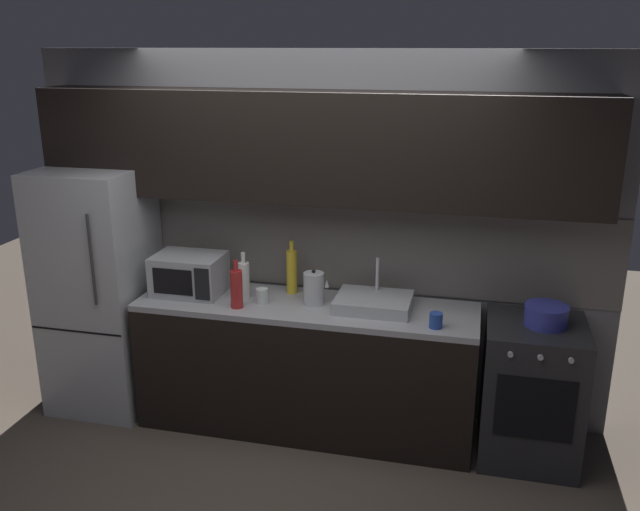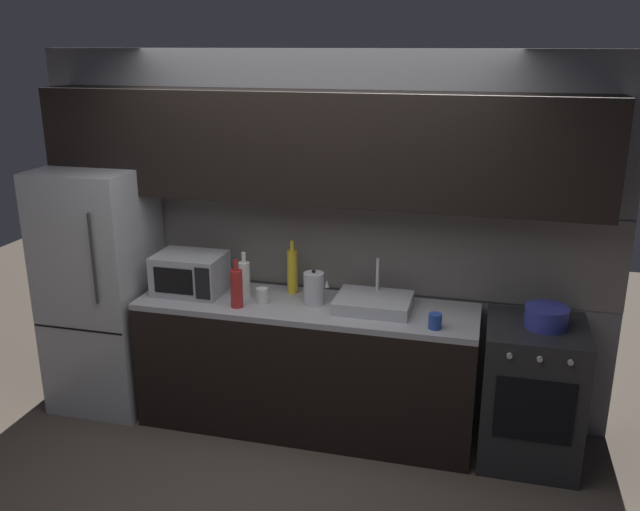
{
  "view_description": "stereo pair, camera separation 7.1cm",
  "coord_description": "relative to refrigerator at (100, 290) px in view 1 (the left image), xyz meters",
  "views": [
    {
      "loc": [
        1.05,
        -3.08,
        2.53
      ],
      "look_at": [
        0.1,
        0.9,
        1.24
      ],
      "focal_mm": 37.88,
      "sensor_mm": 36.0,
      "label": 1
    },
    {
      "loc": [
        1.12,
        -3.06,
        2.53
      ],
      "look_at": [
        0.1,
        0.9,
        1.24
      ],
      "focal_mm": 37.88,
      "sensor_mm": 36.0,
      "label": 2
    }
  ],
  "objects": [
    {
      "name": "microwave",
      "position": [
        0.68,
        0.02,
        0.17
      ],
      "size": [
        0.46,
        0.35,
        0.27
      ],
      "color": "#A8AAAF",
      "rests_on": "counter_run"
    },
    {
      "name": "back_wall",
      "position": [
        1.5,
        0.3,
        0.68
      ],
      "size": [
        3.98,
        0.44,
        2.5
      ],
      "color": "slate",
      "rests_on": "ground"
    },
    {
      "name": "wine_bottle_yellow",
      "position": [
        1.36,
        0.19,
        0.19
      ],
      "size": [
        0.07,
        0.07,
        0.37
      ],
      "color": "gold",
      "rests_on": "counter_run"
    },
    {
      "name": "cooking_pot",
      "position": [
        3.0,
        0.0,
        0.1
      ],
      "size": [
        0.26,
        0.26,
        0.13
      ],
      "color": "#333899",
      "rests_on": "oven_range"
    },
    {
      "name": "wine_bottle_red",
      "position": [
        1.09,
        -0.16,
        0.16
      ],
      "size": [
        0.08,
        0.08,
        0.32
      ],
      "color": "#A82323",
      "rests_on": "counter_run"
    },
    {
      "name": "mug_clear",
      "position": [
        1.22,
        -0.05,
        0.09
      ],
      "size": [
        0.08,
        0.08,
        0.1
      ],
      "primitive_type": "cylinder",
      "color": "silver",
      "rests_on": "counter_run"
    },
    {
      "name": "oven_range",
      "position": [
        2.96,
        -0.0,
        -0.42
      ],
      "size": [
        0.6,
        0.62,
        0.9
      ],
      "color": "#232326",
      "rests_on": "ground"
    },
    {
      "name": "refrigerator",
      "position": [
        0.0,
        0.0,
        0.0
      ],
      "size": [
        0.68,
        0.69,
        1.73
      ],
      "color": "#ADAFB5",
      "rests_on": "ground"
    },
    {
      "name": "counter_run",
      "position": [
        1.5,
        0.0,
        -0.42
      ],
      "size": [
        2.24,
        0.6,
        0.9
      ],
      "color": "black",
      "rests_on": "ground"
    },
    {
      "name": "kettle",
      "position": [
        1.55,
        0.01,
        0.14
      ],
      "size": [
        0.17,
        0.13,
        0.24
      ],
      "color": "#B7BABF",
      "rests_on": "counter_run"
    },
    {
      "name": "mug_blue",
      "position": [
        2.36,
        -0.19,
        0.08
      ],
      "size": [
        0.08,
        0.08,
        0.09
      ],
      "primitive_type": "cylinder",
      "color": "#234299",
      "rests_on": "counter_run"
    },
    {
      "name": "ground_plane",
      "position": [
        1.5,
        -0.9,
        -0.87
      ],
      "size": [
        10.0,
        10.0,
        0.0
      ],
      "primitive_type": "plane",
      "color": "#4C4238"
    },
    {
      "name": "sink_basin",
      "position": [
        1.94,
        0.03,
        0.08
      ],
      "size": [
        0.48,
        0.38,
        0.3
      ],
      "color": "#ADAFB5",
      "rests_on": "counter_run"
    },
    {
      "name": "wine_bottle_white",
      "position": [
        1.07,
        0.03,
        0.16
      ],
      "size": [
        0.08,
        0.08,
        0.31
      ],
      "color": "silver",
      "rests_on": "counter_run"
    }
  ]
}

